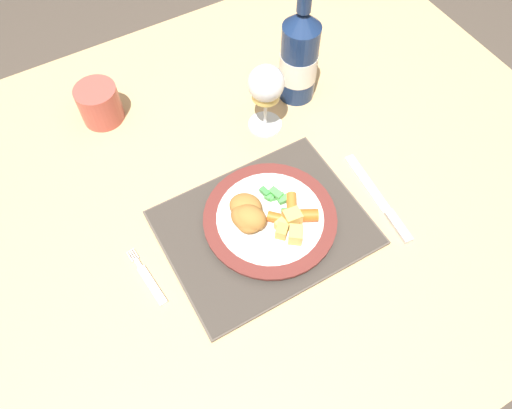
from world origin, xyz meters
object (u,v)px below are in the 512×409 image
(table_knife, at_px, (383,205))
(wine_glass, at_px, (266,87))
(dining_table, at_px, (254,209))
(dinner_plate, at_px, (270,219))
(fork, at_px, (149,281))
(bottle, at_px, (299,56))
(drinking_cup, at_px, (99,103))

(table_knife, distance_m, wine_glass, 0.31)
(dining_table, distance_m, dinner_plate, 0.13)
(dinner_plate, distance_m, table_knife, 0.22)
(dining_table, xyz_separation_m, wine_glass, (0.10, 0.12, 0.19))
(dining_table, distance_m, fork, 0.28)
(dinner_plate, xyz_separation_m, fork, (-0.24, 0.01, -0.01))
(dining_table, bearing_deg, table_knife, -39.80)
(dining_table, height_order, fork, fork)
(wine_glass, bearing_deg, dining_table, -128.32)
(dining_table, xyz_separation_m, table_knife, (0.19, -0.16, 0.08))
(fork, distance_m, bottle, 0.53)
(table_knife, height_order, wine_glass, wine_glass)
(wine_glass, distance_m, drinking_cup, 0.34)
(bottle, relative_size, drinking_cup, 3.20)
(wine_glass, bearing_deg, dinner_plate, -118.32)
(wine_glass, distance_m, bottle, 0.11)
(dinner_plate, bearing_deg, fork, 178.74)
(bottle, bearing_deg, drinking_cup, 159.77)
(fork, xyz_separation_m, bottle, (0.45, 0.25, 0.10))
(wine_glass, bearing_deg, drinking_cup, 146.53)
(drinking_cup, bearing_deg, bottle, -20.23)
(drinking_cup, bearing_deg, fork, -99.59)
(table_knife, height_order, drinking_cup, drinking_cup)
(wine_glass, relative_size, bottle, 0.56)
(fork, xyz_separation_m, wine_glass, (0.35, 0.20, 0.11))
(dining_table, bearing_deg, bottle, 39.84)
(dining_table, bearing_deg, wine_glass, 51.68)
(fork, height_order, drinking_cup, drinking_cup)
(fork, height_order, wine_glass, wine_glass)
(dinner_plate, xyz_separation_m, bottle, (0.22, 0.25, 0.09))
(table_knife, distance_m, drinking_cup, 0.60)
(dining_table, height_order, bottle, bottle)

